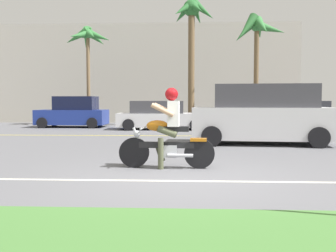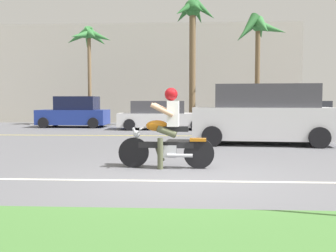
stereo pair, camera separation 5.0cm
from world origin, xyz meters
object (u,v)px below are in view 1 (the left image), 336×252
parked_car_2 (297,116)px  palm_tree_2 (192,24)px  parked_car_0 (73,113)px  palm_tree_0 (257,34)px  motorcyclist (167,134)px  parked_car_1 (161,116)px  suv_nearby (263,115)px  palm_tree_1 (88,40)px

parked_car_2 → palm_tree_2: (-5.10, 2.60, 5.03)m
parked_car_0 → parked_car_2: (11.51, -1.49, -0.10)m
parked_car_2 → palm_tree_0: size_ratio=0.67×
motorcyclist → parked_car_1: size_ratio=0.45×
parked_car_0 → parked_car_2: 11.61m
motorcyclist → parked_car_2: motorcyclist is taller
suv_nearby → parked_car_2: suv_nearby is taller
motorcyclist → parked_car_0: motorcyclist is taller
suv_nearby → parked_car_2: size_ratio=1.15×
motorcyclist → palm_tree_0: bearing=73.0°
parked_car_1 → palm_tree_2: bearing=58.0°
motorcyclist → palm_tree_2: 14.67m
palm_tree_1 → palm_tree_2: (5.97, -0.52, 0.79)m
parked_car_1 → palm_tree_0: 7.17m
suv_nearby → parked_car_1: size_ratio=1.06×
parked_car_1 → palm_tree_1: (-4.41, 3.03, 4.24)m
suv_nearby → parked_car_0: suv_nearby is taller
palm_tree_1 → palm_tree_2: 6.05m
parked_car_2 → palm_tree_2: palm_tree_2 is taller
palm_tree_0 → parked_car_1: bearing=-154.6°
palm_tree_0 → suv_nearby: bearing=-98.3°
motorcyclist → parked_car_2: (5.77, 11.18, -0.05)m
palm_tree_2 → parked_car_0: bearing=-170.2°
parked_car_0 → parked_car_1: (4.85, -1.40, -0.10)m
parked_car_0 → palm_tree_2: palm_tree_2 is taller
palm_tree_2 → palm_tree_0: bearing=-1.3°
motorcyclist → palm_tree_1: palm_tree_1 is taller
parked_car_2 → palm_tree_1: bearing=164.3°
motorcyclist → parked_car_1: motorcyclist is taller
parked_car_1 → parked_car_0: bearing=163.9°
suv_nearby → palm_tree_0: palm_tree_0 is taller
palm_tree_1 → palm_tree_2: palm_tree_2 is taller
parked_car_2 → palm_tree_1: (-11.08, 3.12, 4.24)m
motorcyclist → suv_nearby: suv_nearby is taller
parked_car_0 → parked_car_1: parked_car_0 is taller
parked_car_0 → palm_tree_0: bearing=5.9°
suv_nearby → palm_tree_1: bearing=130.9°
motorcyclist → parked_car_2: size_ratio=0.49×
parked_car_0 → palm_tree_0: 10.89m
suv_nearby → palm_tree_2: size_ratio=0.67×
motorcyclist → parked_car_2: bearing=62.7°
parked_car_0 → parked_car_2: bearing=-7.4°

